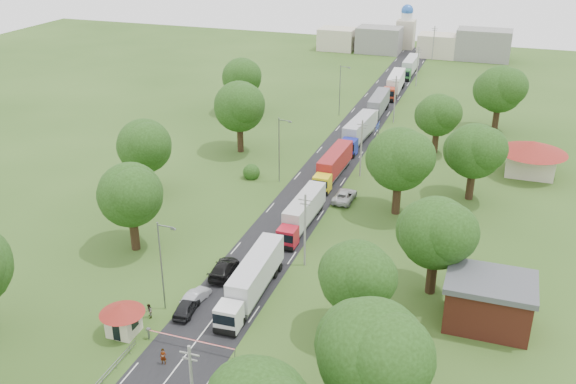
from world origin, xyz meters
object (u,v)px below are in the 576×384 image
at_px(guard_booth, 122,315).
at_px(car_lane_mid, 196,297).
at_px(info_sign, 378,130).
at_px(pedestrian_near, 163,357).
at_px(car_lane_front, 187,307).
at_px(truck_0, 253,279).
at_px(boom_barrier, 178,338).

height_order(guard_booth, car_lane_mid, guard_booth).
bearing_deg(info_sign, car_lane_mid, -98.81).
relative_size(info_sign, car_lane_mid, 1.02).
bearing_deg(pedestrian_near, car_lane_front, 89.28).
distance_m(info_sign, car_lane_mid, 53.58).
distance_m(truck_0, car_lane_front, 7.43).
distance_m(truck_0, pedestrian_near, 13.48).
height_order(info_sign, car_lane_front, info_sign).
bearing_deg(boom_barrier, car_lane_mid, 103.01).
bearing_deg(info_sign, boom_barrier, -96.24).
bearing_deg(car_lane_front, info_sign, -104.48).
relative_size(boom_barrier, car_lane_mid, 2.30).
bearing_deg(pedestrian_near, car_lane_mid, 86.76).
height_order(boom_barrier, car_lane_mid, car_lane_mid).
xyz_separation_m(boom_barrier, pedestrian_near, (0.05, -2.85, -0.08)).
bearing_deg(boom_barrier, guard_booth, -179.99).
height_order(boom_barrier, car_lane_front, car_lane_front).
relative_size(truck_0, car_lane_mid, 3.63).
distance_m(boom_barrier, car_lane_mid, 7.30).
bearing_deg(car_lane_front, car_lane_mid, -96.00).
xyz_separation_m(guard_booth, truck_0, (9.44, 10.08, -0.03)).
height_order(info_sign, truck_0, info_sign).
height_order(guard_booth, pedestrian_near, guard_booth).
relative_size(guard_booth, truck_0, 0.30).
height_order(boom_barrier, info_sign, info_sign).
relative_size(guard_booth, car_lane_front, 1.00).
distance_m(truck_0, car_lane_mid, 6.21).
relative_size(car_lane_front, pedestrian_near, 2.70).
relative_size(boom_barrier, info_sign, 2.25).
bearing_deg(pedestrian_near, info_sign, 71.20).
height_order(guard_booth, car_lane_front, guard_booth).
distance_m(boom_barrier, truck_0, 10.78).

